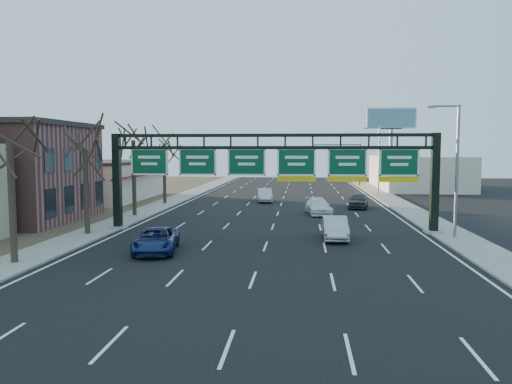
# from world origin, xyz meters

# --- Properties ---
(ground) EXTENTS (160.00, 160.00, 0.00)m
(ground) POSITION_xyz_m (0.00, 0.00, 0.00)
(ground) COLOR black
(ground) RESTS_ON ground
(sidewalk_left) EXTENTS (3.00, 120.00, 0.12)m
(sidewalk_left) POSITION_xyz_m (-12.80, 20.00, 0.06)
(sidewalk_left) COLOR gray
(sidewalk_left) RESTS_ON ground
(sidewalk_right) EXTENTS (3.00, 120.00, 0.12)m
(sidewalk_right) POSITION_xyz_m (12.80, 20.00, 0.06)
(sidewalk_right) COLOR gray
(sidewalk_right) RESTS_ON ground
(dirt_strip_left) EXTENTS (21.00, 120.00, 0.06)m
(dirt_strip_left) POSITION_xyz_m (-25.00, 20.00, 0.03)
(dirt_strip_left) COLOR #473D2B
(dirt_strip_left) RESTS_ON ground
(lane_markings) EXTENTS (21.60, 120.00, 0.01)m
(lane_markings) POSITION_xyz_m (0.00, 20.00, 0.01)
(lane_markings) COLOR white
(lane_markings) RESTS_ON ground
(sign_gantry) EXTENTS (24.60, 1.20, 7.20)m
(sign_gantry) POSITION_xyz_m (0.16, 8.00, 4.63)
(sign_gantry) COLOR black
(sign_gantry) RESTS_ON ground
(brick_block) EXTENTS (10.40, 12.40, 8.30)m
(brick_block) POSITION_xyz_m (-21.50, 11.00, 4.16)
(brick_block) COLOR #8D524C
(brick_block) RESTS_ON ground
(cream_strip) EXTENTS (10.90, 18.40, 4.70)m
(cream_strip) POSITION_xyz_m (-21.48, 29.00, 2.36)
(cream_strip) COLOR beige
(cream_strip) RESTS_ON ground
(building_right_distant) EXTENTS (12.00, 20.00, 5.00)m
(building_right_distant) POSITION_xyz_m (20.00, 50.00, 2.50)
(building_right_distant) COLOR beige
(building_right_distant) RESTS_ON ground
(tree_near) EXTENTS (3.60, 3.60, 8.86)m
(tree_near) POSITION_xyz_m (-12.80, -4.00, 7.48)
(tree_near) COLOR #31261B
(tree_near) RESTS_ON sidewalk_left
(tree_gantry) EXTENTS (3.60, 3.60, 8.48)m
(tree_gantry) POSITION_xyz_m (-12.80, 5.00, 7.11)
(tree_gantry) COLOR #31261B
(tree_gantry) RESTS_ON sidewalk_left
(tree_mid) EXTENTS (3.60, 3.60, 9.24)m
(tree_mid) POSITION_xyz_m (-12.80, 15.00, 7.85)
(tree_mid) COLOR #31261B
(tree_mid) RESTS_ON sidewalk_left
(tree_far) EXTENTS (3.60, 3.60, 8.86)m
(tree_far) POSITION_xyz_m (-12.80, 25.00, 7.48)
(tree_far) COLOR #31261B
(tree_far) RESTS_ON sidewalk_left
(streetlight_near) EXTENTS (2.15, 0.22, 9.00)m
(streetlight_near) POSITION_xyz_m (12.47, 6.00, 5.08)
(streetlight_near) COLOR slate
(streetlight_near) RESTS_ON sidewalk_right
(streetlight_far) EXTENTS (2.15, 0.22, 9.00)m
(streetlight_far) POSITION_xyz_m (12.47, 40.00, 5.08)
(streetlight_far) COLOR slate
(streetlight_far) RESTS_ON sidewalk_right
(billboard_right) EXTENTS (7.00, 0.50, 12.00)m
(billboard_right) POSITION_xyz_m (15.00, 44.98, 9.06)
(billboard_right) COLOR slate
(billboard_right) RESTS_ON ground
(traffic_signal_mast) EXTENTS (10.16, 0.54, 7.00)m
(traffic_signal_mast) POSITION_xyz_m (5.69, 55.00, 5.50)
(traffic_signal_mast) COLOR black
(traffic_signal_mast) RESTS_ON ground
(car_blue_suv) EXTENTS (3.06, 5.36, 1.41)m
(car_blue_suv) POSITION_xyz_m (-6.27, -0.30, 0.70)
(car_blue_suv) COLOR navy
(car_blue_suv) RESTS_ON ground
(car_silver_sedan) EXTENTS (1.60, 4.57, 1.51)m
(car_silver_sedan) POSITION_xyz_m (4.48, 4.94, 0.75)
(car_silver_sedan) COLOR #AEADB2
(car_silver_sedan) RESTS_ON ground
(car_white_wagon) EXTENTS (2.70, 5.18, 1.43)m
(car_white_wagon) POSITION_xyz_m (3.79, 17.80, 0.72)
(car_white_wagon) COLOR white
(car_white_wagon) RESTS_ON ground
(car_grey_far) EXTENTS (2.63, 4.91, 1.59)m
(car_grey_far) POSITION_xyz_m (8.05, 23.21, 0.79)
(car_grey_far) COLOR #3A3B3E
(car_grey_far) RESTS_ON ground
(car_silver_distant) EXTENTS (2.07, 4.72, 1.51)m
(car_silver_distant) POSITION_xyz_m (-1.97, 28.46, 0.75)
(car_silver_distant) COLOR #B9B9BE
(car_silver_distant) RESTS_ON ground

